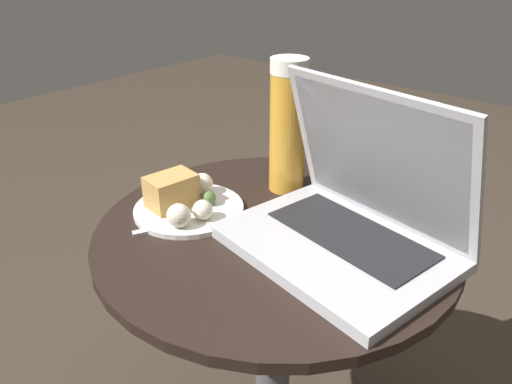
# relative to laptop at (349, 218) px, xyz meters

# --- Properties ---
(table) EXTENTS (0.59, 0.59, 0.58)m
(table) POSITION_rel_laptop_xyz_m (-0.12, -0.02, -0.23)
(table) COLOR #515156
(table) RESTS_ON ground_plane
(laptop) EXTENTS (0.36, 0.30, 0.25)m
(laptop) POSITION_rel_laptop_xyz_m (0.00, 0.00, 0.00)
(laptop) COLOR #B2B2B7
(laptop) RESTS_ON table
(beer_glass) EXTENTS (0.07, 0.07, 0.24)m
(beer_glass) POSITION_rel_laptop_xyz_m (-0.19, 0.10, 0.07)
(beer_glass) COLOR gold
(beer_glass) RESTS_ON table
(snack_plate) EXTENTS (0.19, 0.19, 0.06)m
(snack_plate) POSITION_rel_laptop_xyz_m (-0.27, -0.08, -0.03)
(snack_plate) COLOR silver
(snack_plate) RESTS_ON table
(fork) EXTENTS (0.09, 0.16, 0.00)m
(fork) POSITION_rel_laptop_xyz_m (-0.23, -0.10, -0.05)
(fork) COLOR silver
(fork) RESTS_ON table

